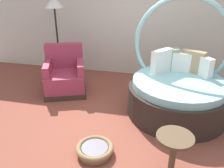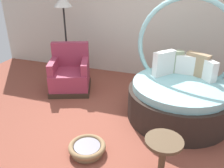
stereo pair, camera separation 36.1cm
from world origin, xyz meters
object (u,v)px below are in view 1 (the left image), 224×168
at_px(round_daybed, 178,90).
at_px(pet_basket, 95,149).
at_px(red_armchair, 65,76).
at_px(floor_lamp, 55,10).
at_px(side_table, 174,143).

distance_m(round_daybed, pet_basket, 1.78).
bearing_deg(red_armchair, pet_basket, -56.18).
bearing_deg(floor_lamp, pet_basket, -56.67).
relative_size(side_table, floor_lamp, 0.29).
distance_m(side_table, floor_lamp, 3.67).
bearing_deg(side_table, pet_basket, 176.08).
relative_size(round_daybed, floor_lamp, 1.07).
height_order(pet_basket, side_table, side_table).
relative_size(red_armchair, pet_basket, 2.02).
height_order(round_daybed, side_table, round_daybed).
height_order(round_daybed, pet_basket, round_daybed).
distance_m(red_armchair, side_table, 2.77).
bearing_deg(side_table, round_daybed, 87.13).
relative_size(pet_basket, floor_lamp, 0.28).
relative_size(round_daybed, pet_basket, 3.80).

